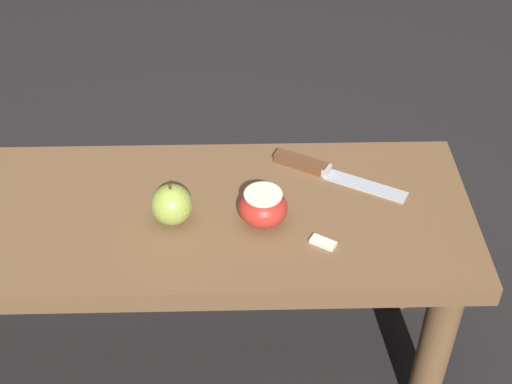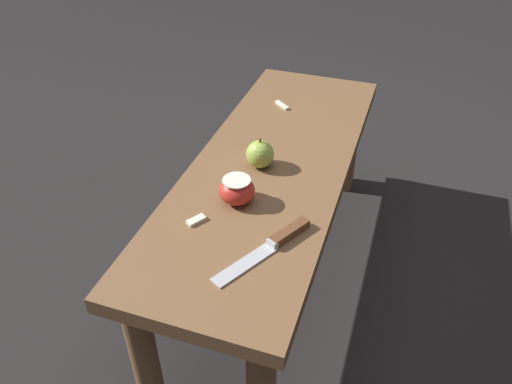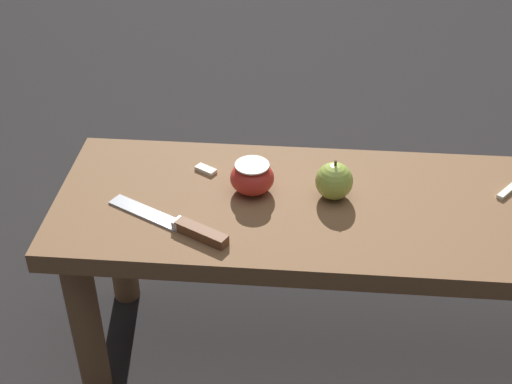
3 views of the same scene
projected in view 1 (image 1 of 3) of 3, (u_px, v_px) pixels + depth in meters
ground_plane at (174, 352)px, 1.54m from camera, size 8.00×8.00×0.00m
wooden_bench at (160, 239)px, 1.32m from camera, size 1.14×0.40×0.41m
knife at (320, 169)px, 1.35m from camera, size 0.25×0.15×0.02m
apple_whole at (172, 205)px, 1.23m from camera, size 0.07×0.07×0.08m
apple_cut at (263, 207)px, 1.24m from camera, size 0.09×0.09×0.06m
apple_slice_near_knife at (323, 242)px, 1.21m from camera, size 0.05×0.04×0.01m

